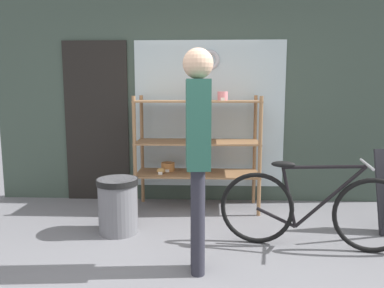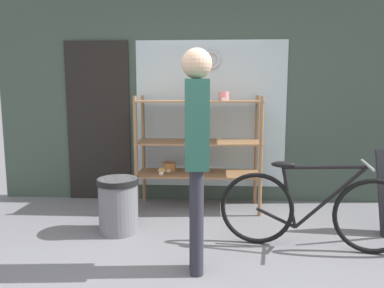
# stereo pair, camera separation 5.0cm
# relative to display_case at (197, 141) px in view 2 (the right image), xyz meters

# --- Properties ---
(storefront_facade) EXTENTS (5.25, 0.13, 3.06)m
(storefront_facade) POSITION_rel_display_case_xyz_m (-0.08, 0.40, 0.65)
(storefront_facade) COLOR #3D4C42
(storefront_facade) RESTS_ON ground_plane
(display_case) EXTENTS (1.50, 0.54, 1.45)m
(display_case) POSITION_rel_display_case_xyz_m (0.00, 0.00, 0.00)
(display_case) COLOR #8E6642
(display_case) RESTS_ON ground_plane
(bicycle) EXTENTS (1.71, 0.47, 0.83)m
(bicycle) POSITION_rel_display_case_xyz_m (1.12, -1.15, -0.48)
(bicycle) COLOR black
(bicycle) RESTS_ON ground_plane
(pedestrian) EXTENTS (0.23, 0.33, 1.79)m
(pedestrian) POSITION_rel_display_case_xyz_m (0.06, -1.66, 0.22)
(pedestrian) COLOR #282833
(pedestrian) RESTS_ON ground_plane
(trash_bin) EXTENTS (0.43, 0.43, 0.57)m
(trash_bin) POSITION_rel_display_case_xyz_m (-0.78, -0.85, -0.54)
(trash_bin) COLOR slate
(trash_bin) RESTS_ON ground_plane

